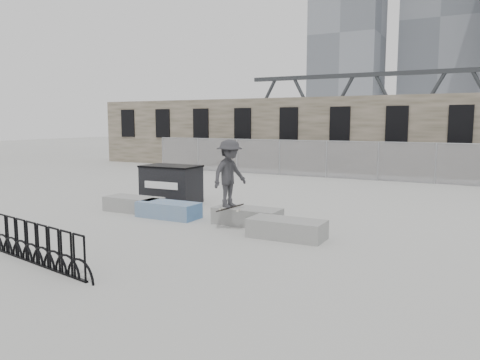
% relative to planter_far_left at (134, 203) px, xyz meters
% --- Properties ---
extents(ground, '(120.00, 120.00, 0.00)m').
position_rel_planter_far_left_xyz_m(ground, '(2.87, -0.12, -0.27)').
color(ground, '#B4B4AF').
rests_on(ground, ground).
extents(stone_wall, '(36.00, 2.58, 4.50)m').
position_rel_planter_far_left_xyz_m(stone_wall, '(2.87, 16.12, 1.98)').
color(stone_wall, brown).
rests_on(stone_wall, ground).
extents(chainlink_fence, '(22.06, 0.06, 2.02)m').
position_rel_planter_far_left_xyz_m(chainlink_fence, '(2.87, 12.38, 0.77)').
color(chainlink_fence, gray).
rests_on(chainlink_fence, ground).
extents(planter_far_left, '(2.00, 0.90, 0.50)m').
position_rel_planter_far_left_xyz_m(planter_far_left, '(0.00, 0.00, 0.00)').
color(planter_far_left, gray).
rests_on(planter_far_left, ground).
extents(planter_center_left, '(2.00, 0.90, 0.50)m').
position_rel_planter_far_left_xyz_m(planter_center_left, '(1.67, -0.28, 0.00)').
color(planter_center_left, '#386AA8').
rests_on(planter_center_left, ground).
extents(planter_center_right, '(2.00, 0.90, 0.50)m').
position_rel_planter_far_left_xyz_m(planter_center_right, '(4.34, -0.02, 0.00)').
color(planter_center_right, gray).
rests_on(planter_center_right, ground).
extents(planter_offset, '(2.00, 0.90, 0.50)m').
position_rel_planter_far_left_xyz_m(planter_offset, '(6.00, -0.99, 0.00)').
color(planter_offset, gray).
rests_on(planter_offset, ground).
extents(dumpster, '(2.16, 1.35, 1.41)m').
position_rel_planter_far_left_xyz_m(dumpster, '(0.07, 2.05, 0.44)').
color(dumpster, black).
rests_on(dumpster, ground).
extents(bike_rack, '(4.42, 0.89, 0.90)m').
position_rel_planter_far_left_xyz_m(bike_rack, '(1.96, -5.59, 0.17)').
color(bike_rack, black).
rests_on(bike_rack, ground).
extents(skyline_towers, '(58.00, 28.00, 48.00)m').
position_rel_planter_far_left_xyz_m(skyline_towers, '(1.86, 93.69, 20.52)').
color(skyline_towers, slate).
rests_on(skyline_towers, ground).
extents(skateboarder, '(0.96, 1.34, 2.05)m').
position_rel_planter_far_left_xyz_m(skateboarder, '(4.23, -0.89, 1.33)').
color(skateboarder, '#2E2D30').
rests_on(skateboarder, ground).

